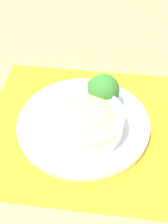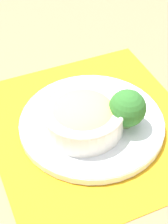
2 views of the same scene
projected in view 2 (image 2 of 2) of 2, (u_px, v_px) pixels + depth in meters
name	position (u px, v px, depth m)	size (l,w,h in m)	color
ground_plane	(92.00, 127.00, 0.83)	(4.00, 4.00, 0.00)	#8C704C
placemat	(92.00, 127.00, 0.83)	(0.52, 0.49, 0.00)	orange
plate	(92.00, 122.00, 0.82)	(0.32, 0.32, 0.02)	silver
bowl	(83.00, 115.00, 0.78)	(0.17, 0.17, 0.07)	silver
broccoli_floret	(127.00, 108.00, 0.77)	(0.08, 0.08, 0.09)	#84AD5B
carrot_slice_near	(103.00, 99.00, 0.86)	(0.04, 0.04, 0.01)	orange
carrot_slice_middle	(96.00, 97.00, 0.87)	(0.04, 0.04, 0.01)	orange
carrot_slice_far	(89.00, 97.00, 0.87)	(0.04, 0.04, 0.01)	orange
carrot_slice_extra	(82.00, 98.00, 0.86)	(0.04, 0.04, 0.01)	orange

